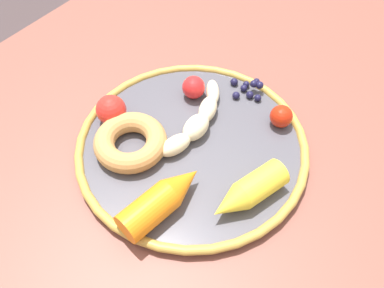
% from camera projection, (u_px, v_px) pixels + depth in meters
% --- Properties ---
extents(ground_plane, '(6.00, 6.00, 0.00)m').
position_uv_depth(ground_plane, '(193.00, 287.00, 1.19)').
color(ground_plane, '#403435').
extents(dining_table, '(1.16, 0.76, 0.75)m').
position_uv_depth(dining_table, '(193.00, 159.00, 0.67)').
color(dining_table, brown).
rests_on(dining_table, ground_plane).
extents(plate, '(0.32, 0.32, 0.02)m').
position_uv_depth(plate, '(192.00, 145.00, 0.55)').
color(plate, '#4A4951').
rests_on(plate, dining_table).
extents(banana, '(0.20, 0.07, 0.03)m').
position_uv_depth(banana, '(191.00, 125.00, 0.56)').
color(banana, beige).
rests_on(banana, plate).
extents(carrot_orange, '(0.12, 0.06, 0.04)m').
position_uv_depth(carrot_orange, '(163.00, 199.00, 0.48)').
color(carrot_orange, orange).
rests_on(carrot_orange, plate).
extents(carrot_yellow, '(0.11, 0.07, 0.04)m').
position_uv_depth(carrot_yellow, '(248.00, 192.00, 0.48)').
color(carrot_yellow, yellow).
rests_on(carrot_yellow, plate).
extents(donut, '(0.13, 0.13, 0.03)m').
position_uv_depth(donut, '(130.00, 142.00, 0.54)').
color(donut, '#BE8449').
rests_on(donut, plate).
extents(blueberry_pile, '(0.05, 0.06, 0.02)m').
position_uv_depth(blueberry_pile, '(248.00, 88.00, 0.61)').
color(blueberry_pile, '#191638').
rests_on(blueberry_pile, plate).
extents(tomato_near, '(0.04, 0.04, 0.04)m').
position_uv_depth(tomato_near, '(111.00, 110.00, 0.56)').
color(tomato_near, red).
rests_on(tomato_near, plate).
extents(tomato_mid, '(0.03, 0.03, 0.03)m').
position_uv_depth(tomato_mid, '(281.00, 116.00, 0.56)').
color(tomato_mid, red).
rests_on(tomato_mid, plate).
extents(tomato_far, '(0.03, 0.03, 0.03)m').
position_uv_depth(tomato_far, '(194.00, 87.00, 0.59)').
color(tomato_far, red).
rests_on(tomato_far, plate).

